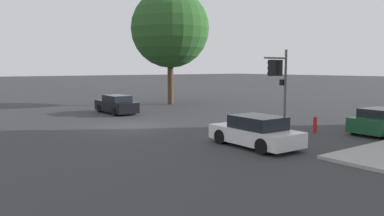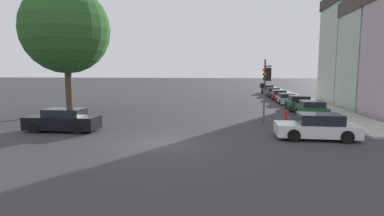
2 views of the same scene
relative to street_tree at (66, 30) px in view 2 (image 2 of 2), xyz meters
name	(u,v)px [view 2 (image 2 of 2)]	position (x,y,z in m)	size (l,w,h in m)	color
ground_plane	(162,143)	(10.74, -10.02, -7.37)	(300.00, 300.00, 0.00)	#333335
sidewalk_strip	(291,95)	(23.73, 22.39, -7.30)	(2.99, 60.00, 0.14)	#9E9E99
rowhouse_backdrop	(377,51)	(28.71, 6.74, -1.62)	(6.86, 17.95, 12.42)	#B29EA8
street_tree	(66,30)	(0.00, 0.00, 0.00)	(7.60, 7.60, 11.19)	#4C3823
traffic_signal	(266,80)	(16.77, -3.66, -4.16)	(0.66, 2.12, 4.64)	#515456
crossing_car_0	(63,120)	(3.77, -7.59, -6.68)	(4.54, 1.85, 1.45)	black
crossing_car_1	(317,127)	(19.14, -7.89, -6.69)	(4.43, 2.13, 1.43)	silver
parked_car_0	(311,110)	(20.92, 0.01, -6.70)	(2.10, 3.86, 1.41)	#194728
parked_car_1	(298,103)	(20.94, 4.68, -6.68)	(2.10, 4.02, 1.46)	#194728
parked_car_2	(286,99)	(20.88, 10.50, -6.78)	(1.97, 4.25, 1.24)	#B7B7BC
parked_car_3	(279,95)	(20.92, 16.07, -6.76)	(1.96, 4.74, 1.27)	maroon
parked_car_4	(273,92)	(20.87, 21.20, -6.76)	(2.08, 4.19, 1.29)	#4C5156
parked_car_5	(268,90)	(20.79, 26.46, -6.67)	(1.93, 4.53, 1.47)	black
fire_hydrant	(286,116)	(18.46, -2.48, -6.88)	(0.22, 0.22, 0.92)	red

